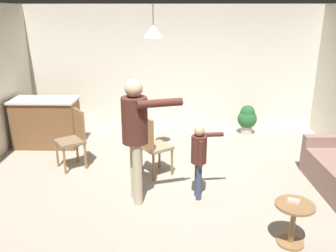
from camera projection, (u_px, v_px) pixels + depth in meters
name	position (u px, v px, depth m)	size (l,w,h in m)	color
ground	(169.00, 194.00, 5.21)	(7.68, 7.68, 0.00)	#9E9384
wall_back	(172.00, 68.00, 7.83)	(6.40, 0.10, 2.70)	silver
kitchen_counter	(46.00, 122.00, 6.95)	(1.26, 0.66, 0.95)	brown
side_table_by_couch	(293.00, 219.00, 4.01)	(0.44, 0.44, 0.52)	olive
person_adult	(136.00, 128.00, 4.72)	(0.89, 0.49, 1.74)	tan
person_child	(200.00, 154.00, 4.92)	(0.55, 0.36, 1.09)	#384260
dining_chair_by_counter	(74.00, 137.00, 5.97)	(0.59, 0.59, 1.00)	olive
dining_chair_near_wall	(152.00, 144.00, 5.65)	(0.59, 0.59, 1.00)	olive
potted_plant_corner	(247.00, 118.00, 7.67)	(0.41, 0.41, 0.64)	#B7B2AD
spare_remote_on_table	(294.00, 201.00, 3.99)	(0.04, 0.13, 0.04)	white
ceiling_light_pendant	(153.00, 31.00, 5.74)	(0.32, 0.32, 0.55)	silver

